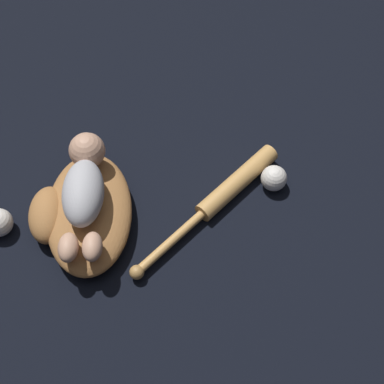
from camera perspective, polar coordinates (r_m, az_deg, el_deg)
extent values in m
plane|color=black|center=(1.45, -8.68, -4.24)|extent=(6.00, 6.00, 0.00)
ellipsoid|color=#A8703D|center=(1.43, -10.91, -2.12)|extent=(0.43, 0.35, 0.09)
ellipsoid|color=#A8703D|center=(1.45, -15.08, -2.37)|extent=(0.20, 0.16, 0.09)
ellipsoid|color=#B2B2B7|center=(1.36, -11.53, -0.08)|extent=(0.22, 0.18, 0.10)
sphere|color=tan|center=(1.43, -11.13, 4.36)|extent=(0.10, 0.10, 0.10)
ellipsoid|color=tan|center=(1.31, -13.06, -5.78)|extent=(0.09, 0.08, 0.05)
ellipsoid|color=tan|center=(1.30, -10.59, -5.76)|extent=(0.09, 0.08, 0.05)
cylinder|color=tan|center=(1.49, 4.88, 1.08)|extent=(0.14, 0.29, 0.05)
cylinder|color=tan|center=(1.39, -2.32, -5.36)|extent=(0.10, 0.23, 0.02)
sphere|color=#B68649|center=(1.36, -5.91, -8.51)|extent=(0.04, 0.04, 0.04)
sphere|color=white|center=(1.50, 8.72, 1.47)|extent=(0.07, 0.07, 0.07)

